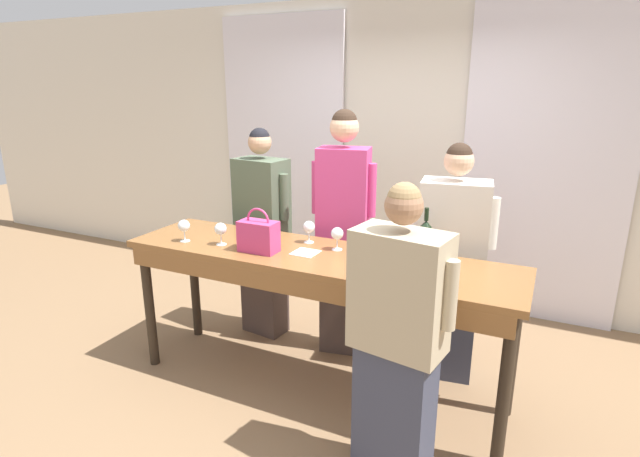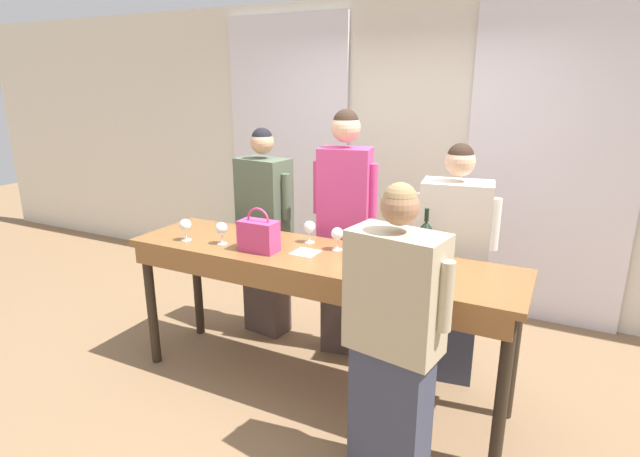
{
  "view_description": "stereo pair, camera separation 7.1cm",
  "coord_description": "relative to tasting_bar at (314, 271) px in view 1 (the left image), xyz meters",
  "views": [
    {
      "loc": [
        1.33,
        -2.74,
        2.05
      ],
      "look_at": [
        0.0,
        0.07,
        1.14
      ],
      "focal_mm": 28.0,
      "sensor_mm": 36.0,
      "label": 1
    },
    {
      "loc": [
        1.4,
        -2.71,
        2.05
      ],
      "look_at": [
        0.0,
        0.07,
        1.14
      ],
      "focal_mm": 28.0,
      "sensor_mm": 36.0,
      "label": 2
    }
  ],
  "objects": [
    {
      "name": "wine_glass_back_mid",
      "position": [
        0.85,
        -0.14,
        0.22
      ],
      "size": [
        0.08,
        0.08,
        0.15
      ],
      "color": "white",
      "rests_on": "tasting_bar"
    },
    {
      "name": "guest_cream_sweater",
      "position": [
        0.76,
        0.58,
        -0.03
      ],
      "size": [
        0.57,
        0.34,
        1.68
      ],
      "color": "#383D51",
      "rests_on": "ground_plane"
    },
    {
      "name": "curtain_panel_left",
      "position": [
        -1.26,
        1.84,
        0.47
      ],
      "size": [
        1.35,
        0.03,
        2.69
      ],
      "color": "white",
      "rests_on": "ground_plane"
    },
    {
      "name": "wine_glass_front_left",
      "position": [
        -0.66,
        -0.09,
        0.22
      ],
      "size": [
        0.08,
        0.08,
        0.15
      ],
      "color": "white",
      "rests_on": "tasting_bar"
    },
    {
      "name": "curtain_panel_right",
      "position": [
        1.26,
        1.84,
        0.47
      ],
      "size": [
        1.35,
        0.03,
        2.69
      ],
      "color": "white",
      "rests_on": "ground_plane"
    },
    {
      "name": "wine_glass_back_right",
      "position": [
        -0.14,
        0.21,
        0.22
      ],
      "size": [
        0.08,
        0.08,
        0.15
      ],
      "color": "white",
      "rests_on": "tasting_bar"
    },
    {
      "name": "guest_pink_top",
      "position": [
        -0.04,
        0.58,
        0.11
      ],
      "size": [
        0.49,
        0.3,
        1.87
      ],
      "color": "#473833",
      "rests_on": "ground_plane"
    },
    {
      "name": "wall_back",
      "position": [
        0.0,
        1.9,
        0.53
      ],
      "size": [
        12.0,
        0.06,
        2.8
      ],
      "color": "silver",
      "rests_on": "ground_plane"
    },
    {
      "name": "handbag",
      "position": [
        -0.35,
        -0.09,
        0.22
      ],
      "size": [
        0.25,
        0.14,
        0.29
      ],
      "color": "#C63870",
      "rests_on": "tasting_bar"
    },
    {
      "name": "ground_plane",
      "position": [
        0.0,
        0.03,
        -0.87
      ],
      "size": [
        18.0,
        18.0,
        0.0
      ],
      "primitive_type": "plane",
      "color": "#846647"
    },
    {
      "name": "guest_olive_jacket",
      "position": [
        -0.75,
        0.58,
        -0.0
      ],
      "size": [
        0.52,
        0.31,
        1.71
      ],
      "color": "#473833",
      "rests_on": "ground_plane"
    },
    {
      "name": "wine_glass_back_left",
      "position": [
        0.23,
        0.29,
        0.22
      ],
      "size": [
        0.08,
        0.08,
        0.15
      ],
      "color": "white",
      "rests_on": "tasting_bar"
    },
    {
      "name": "wine_glass_center_left",
      "position": [
        -0.93,
        -0.13,
        0.22
      ],
      "size": [
        0.08,
        0.08,
        0.15
      ],
      "color": "white",
      "rests_on": "tasting_bar"
    },
    {
      "name": "wine_glass_center_mid",
      "position": [
        0.68,
        0.1,
        0.22
      ],
      "size": [
        0.08,
        0.08,
        0.15
      ],
      "color": "white",
      "rests_on": "tasting_bar"
    },
    {
      "name": "wine_glass_front_mid",
      "position": [
        0.82,
        0.02,
        0.22
      ],
      "size": [
        0.08,
        0.08,
        0.15
      ],
      "color": "white",
      "rests_on": "tasting_bar"
    },
    {
      "name": "host_pouring",
      "position": [
        0.73,
        -0.54,
        -0.06
      ],
      "size": [
        0.57,
        0.32,
        1.62
      ],
      "color": "#383D51",
      "rests_on": "ground_plane"
    },
    {
      "name": "wine_bottle",
      "position": [
        0.64,
        0.3,
        0.23
      ],
      "size": [
        0.08,
        0.08,
        0.31
      ],
      "color": "black",
      "rests_on": "tasting_bar"
    },
    {
      "name": "wine_glass_center_right",
      "position": [
        0.5,
        0.11,
        0.22
      ],
      "size": [
        0.08,
        0.08,
        0.15
      ],
      "color": "white",
      "rests_on": "tasting_bar"
    },
    {
      "name": "tasting_bar",
      "position": [
        0.0,
        0.0,
        0.0
      ],
      "size": [
        2.62,
        0.66,
        0.99
      ],
      "color": "brown",
      "rests_on": "ground_plane"
    },
    {
      "name": "wine_glass_near_host",
      "position": [
        0.43,
        0.31,
        0.22
      ],
      "size": [
        0.08,
        0.08,
        0.15
      ],
      "color": "white",
      "rests_on": "tasting_bar"
    },
    {
      "name": "wine_glass_front_right",
      "position": [
        0.1,
        0.15,
        0.22
      ],
      "size": [
        0.08,
        0.08,
        0.15
      ],
      "color": "white",
      "rests_on": "tasting_bar"
    },
    {
      "name": "napkin",
      "position": [
        -0.06,
        0.01,
        0.12
      ],
      "size": [
        0.16,
        0.16,
        0.0
      ],
      "color": "white",
      "rests_on": "tasting_bar"
    },
    {
      "name": "potted_plant",
      "position": [
        -1.68,
        1.57,
        -0.55
      ],
      "size": [
        0.28,
        0.28,
        0.59
      ],
      "color": "#935B3D",
      "rests_on": "ground_plane"
    }
  ]
}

